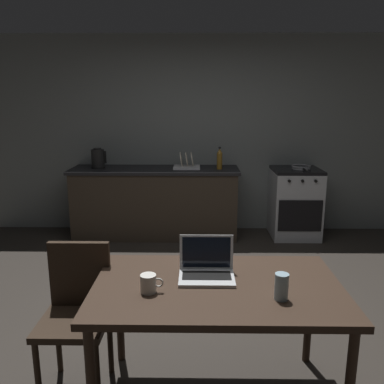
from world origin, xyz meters
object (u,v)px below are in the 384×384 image
Objects in this scene: coffee_mug at (149,283)px; dish_rack at (187,165)px; chair at (77,307)px; stove_oven at (295,203)px; electric_kettle at (98,159)px; laptop at (207,269)px; bottle at (220,159)px; frying_pan at (301,167)px; drinking_glass at (281,287)px; dining_table at (217,295)px.

coffee_mug is 3.09m from dish_rack.
chair reaches higher than coffee_mug.
electric_kettle is (-2.56, 0.00, 0.58)m from stove_oven.
laptop is at bearing -65.14° from electric_kettle.
laptop is 1.14× the size of bottle.
bottle is 2.25× the size of coffee_mug.
laptop is (-1.22, -2.89, 0.34)m from stove_oven.
laptop is 1.23× the size of electric_kettle.
laptop is 2.55× the size of coffee_mug.
dish_rack reaches higher than frying_pan.
frying_pan is 2.96× the size of drinking_glass.
stove_oven is 1.50m from dish_rack.
dish_rack is (0.12, 3.08, 0.16)m from coffee_mug.
chair is at bearing 166.83° from laptop.
stove_oven is at bearing 72.74° from chair.
stove_oven is 2.62m from electric_kettle.
frying_pan is (2.06, 2.82, 0.41)m from chair.
dish_rack reaches higher than laptop.
stove_oven is at bearing -0.10° from dish_rack.
dish_rack reaches higher than drinking_glass.
electric_kettle is (-0.55, 2.85, 0.51)m from chair.
frying_pan is at bearing 74.15° from drinking_glass.
frying_pan is (1.27, 2.86, 0.14)m from laptop.
coffee_mug is (0.48, -0.24, 0.27)m from chair.
electric_kettle reaches higher than laptop.
drinking_glass reaches higher than coffee_mug.
dish_rack is (-0.42, 0.05, -0.09)m from bottle.
chair is at bearing 153.43° from coffee_mug.
drinking_glass is (1.17, -0.31, 0.29)m from chair.
electric_kettle is at bearing 178.17° from bottle.
dining_table is (-1.16, -2.98, 0.22)m from stove_oven.
chair reaches higher than dining_table.
dish_rack is at bearing 83.73° from laptop.
dining_table is 9.94× the size of drinking_glass.
laptop is at bearing -86.14° from dish_rack.
bottle reaches higher than laptop.
bottle is at bearing 88.06° from chair.
chair is (-0.85, 0.14, -0.15)m from dining_table.
laptop is at bearing -112.89° from stove_oven.
electric_kettle is at bearing 108.36° from coffee_mug.
coffee_mug is (-0.37, -0.10, 0.12)m from dining_table.
frying_pan is 1.46m from dish_rack.
chair is 7.18× the size of coffee_mug.
electric_kettle is 2.07× the size of coffee_mug.
laptop is 2.28× the size of drinking_glass.
stove_oven is at bearing 63.55° from coffee_mug.
drinking_glass is 0.41× the size of dish_rack.
dish_rack is (-0.19, 2.89, 0.16)m from laptop.
stove_oven is 1.16m from bottle.
bottle is at bearing -177.27° from stove_oven.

